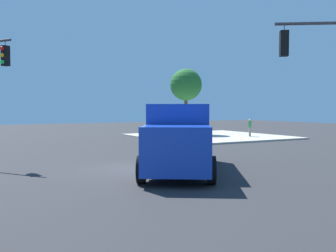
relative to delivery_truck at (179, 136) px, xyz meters
name	(u,v)px	position (x,y,z in m)	size (l,w,h in m)	color
ground_plane	(139,168)	(1.36, -1.23, -1.47)	(100.00, 100.00, 0.00)	#2B2B2D
sidewalk_corner_near	(209,136)	(-11.78, -14.37, -1.40)	(12.25, 12.25, 0.14)	#B2ADA0
delivery_truck	(179,136)	(0.00, 0.00, 0.00)	(6.20, 7.69, 2.83)	#1438AD
pedestrian_near_corner	(250,126)	(-14.44, -11.86, -0.45)	(0.46, 0.37, 1.57)	gray
picket_fence_run	(177,127)	(-11.78, -20.25, -0.85)	(6.22, 0.05, 0.95)	silver
shade_tree_near	(186,85)	(-11.15, -17.40, 3.44)	(3.10, 3.10, 6.36)	brown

